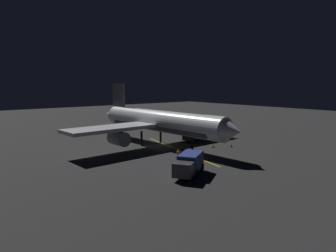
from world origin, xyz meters
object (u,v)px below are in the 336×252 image
(ground_crew_worker, at_px, (178,156))
(traffic_cone_near_right, at_px, (231,145))
(traffic_cone_near_left, at_px, (213,146))
(traffic_cone_far, at_px, (184,156))
(catering_truck, at_px, (194,134))
(baggage_truck, at_px, (189,164))
(airliner, at_px, (158,122))
(traffic_cone_under_wing, at_px, (155,150))

(ground_crew_worker, bearing_deg, traffic_cone_near_right, -169.81)
(traffic_cone_near_left, height_order, traffic_cone_far, same)
(traffic_cone_near_left, height_order, traffic_cone_near_right, same)
(catering_truck, bearing_deg, traffic_cone_far, 40.69)
(catering_truck, xyz_separation_m, traffic_cone_far, (10.44, 8.98, -0.92))
(baggage_truck, bearing_deg, traffic_cone_near_right, -155.86)
(airliner, xyz_separation_m, baggage_truck, (7.25, 15.29, -2.67))
(airliner, bearing_deg, baggage_truck, 64.64)
(ground_crew_worker, bearing_deg, traffic_cone_under_wing, -102.49)
(catering_truck, height_order, traffic_cone_near_right, catering_truck)
(baggage_truck, distance_m, traffic_cone_under_wing, 12.33)
(catering_truck, relative_size, ground_crew_worker, 3.79)
(traffic_cone_far, bearing_deg, traffic_cone_near_left, -164.32)
(traffic_cone_far, bearing_deg, traffic_cone_under_wing, -80.46)
(catering_truck, distance_m, traffic_cone_near_left, 7.08)
(baggage_truck, height_order, ground_crew_worker, baggage_truck)
(baggage_truck, xyz_separation_m, ground_crew_worker, (-2.43, -4.63, -0.32))
(baggage_truck, height_order, traffic_cone_near_left, baggage_truck)
(traffic_cone_near_left, bearing_deg, traffic_cone_under_wing, -18.43)
(traffic_cone_near_left, distance_m, traffic_cone_far, 8.56)
(catering_truck, height_order, traffic_cone_near_left, catering_truck)
(airliner, bearing_deg, traffic_cone_near_left, 131.26)
(traffic_cone_near_right, xyz_separation_m, traffic_cone_far, (10.75, 0.73, 0.00))
(airliner, relative_size, ground_crew_worker, 18.47)
(traffic_cone_far, bearing_deg, ground_crew_worker, 33.74)
(traffic_cone_near_left, relative_size, traffic_cone_near_right, 1.00)
(ground_crew_worker, bearing_deg, traffic_cone_far, -146.26)
(ground_crew_worker, bearing_deg, traffic_cone_near_left, -159.72)
(traffic_cone_under_wing, bearing_deg, traffic_cone_near_left, 161.57)
(traffic_cone_near_left, bearing_deg, traffic_cone_near_right, 147.77)
(baggage_truck, relative_size, traffic_cone_near_right, 10.70)
(airliner, bearing_deg, traffic_cone_near_right, 135.35)
(traffic_cone_under_wing, bearing_deg, baggage_truck, 71.09)
(baggage_truck, bearing_deg, catering_truck, -135.15)
(traffic_cone_under_wing, height_order, traffic_cone_far, same)
(ground_crew_worker, relative_size, traffic_cone_far, 3.16)
(traffic_cone_near_right, bearing_deg, traffic_cone_far, 3.91)
(baggage_truck, height_order, traffic_cone_under_wing, baggage_truck)
(catering_truck, relative_size, traffic_cone_far, 11.99)
(catering_truck, xyz_separation_m, ground_crew_worker, (12.89, 10.62, -0.29))
(airliner, bearing_deg, catering_truck, 179.72)
(baggage_truck, bearing_deg, ground_crew_worker, -117.72)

